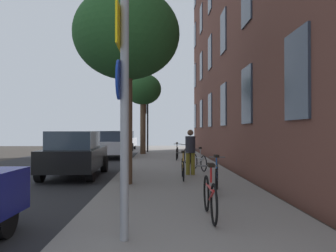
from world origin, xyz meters
The scene contains 18 objects.
ground_plane centered at (-2.40, 15.00, 0.00)m, with size 41.80×41.80×0.00m, color #332D28.
road_asphalt centered at (-4.50, 15.00, 0.01)m, with size 7.00×38.00×0.01m, color #232326.
sidewalk centered at (1.10, 15.00, 0.06)m, with size 4.20×38.00×0.12m, color gray.
building_facade centered at (3.69, 14.50, 7.19)m, with size 0.56×27.00×14.36m.
sign_post centered at (-0.01, 3.80, 2.13)m, with size 0.16×0.60×3.53m.
traffic_light centered at (-0.46, 23.42, 2.59)m, with size 0.43×0.24×3.60m.
tree_near centered at (-0.45, 8.86, 4.40)m, with size 3.07×3.07×5.63m.
tree_far centered at (-0.60, 21.57, 4.31)m, with size 2.42×2.42×5.31m.
bicycle_0 centered at (1.39, 4.99, 0.50)m, with size 0.42×1.67×0.97m.
bicycle_1 centered at (1.91, 7.39, 0.49)m, with size 0.49×1.73×0.95m.
bicycle_2 centered at (1.25, 9.79, 0.47)m, with size 0.42×1.69×0.91m.
bicycle_3 centered at (2.03, 12.19, 0.47)m, with size 0.54×1.59×0.90m.
bicycle_4 centered at (1.77, 14.59, 0.50)m, with size 0.42×1.67×0.98m.
bicycle_5 centered at (1.43, 16.99, 0.48)m, with size 0.42×1.61×0.92m.
pedestrian_0 centered at (1.58, 10.85, 1.01)m, with size 0.49×0.49×1.57m.
car_1 centered at (-2.51, 11.28, 0.84)m, with size 1.95×4.26×1.62m.
car_2 centered at (-2.39, 19.61, 0.84)m, with size 1.98×4.36×1.62m.
car_3 centered at (-2.56, 27.94, 0.84)m, with size 1.96×4.40×1.62m.
Camera 1 is at (0.51, -1.00, 1.65)m, focal length 36.52 mm.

